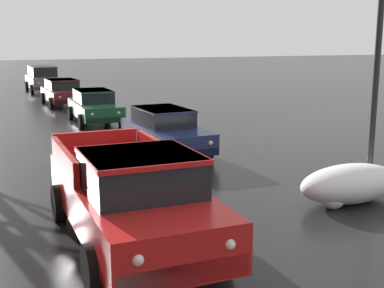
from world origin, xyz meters
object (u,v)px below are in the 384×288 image
Objects in this scene: street_lamp_post at (377,64)px; sedan_maroon_parked_far_down_block at (63,92)px; suv_grey_queued_behind_truck at (43,78)px; pickup_truck_red_approaching_near_lane at (131,195)px; sedan_darkblue_parked_kerbside_close at (165,130)px; sedan_green_parked_kerbside_mid at (94,105)px.

sedan_maroon_parked_far_down_block is at bearing 98.89° from street_lamp_post.
pickup_truck_red_approaching_near_lane is at bearing -96.44° from suv_grey_queued_behind_truck.
sedan_maroon_parked_far_down_block is at bearing 91.61° from sedan_darkblue_parked_kerbside_close.
sedan_maroon_parked_far_down_block is 0.98× the size of suv_grey_queued_behind_truck.
sedan_darkblue_parked_kerbside_close is 0.81× the size of street_lamp_post.
street_lamp_post is at bearing -84.02° from suv_grey_queued_behind_truck.
street_lamp_post is (3.09, -19.73, 2.24)m from sedan_maroon_parked_far_down_block.
sedan_darkblue_parked_kerbside_close is at bearing -88.39° from sedan_maroon_parked_far_down_block.
sedan_green_parked_kerbside_mid is at bearing -90.90° from suv_grey_queued_behind_truck.
sedan_darkblue_parked_kerbside_close is 7.00m from sedan_green_parked_kerbside_mid.
suv_grey_queued_behind_truck is at bearing 90.48° from sedan_darkblue_parked_kerbside_close.
sedan_green_parked_kerbside_mid is 14.52m from suv_grey_queued_behind_truck.
suv_grey_queued_behind_truck is (-0.18, 21.50, 0.24)m from sedan_darkblue_parked_kerbside_close.
sedan_darkblue_parked_kerbside_close and sedan_maroon_parked_far_down_block have the same top height.
sedan_green_parked_kerbside_mid is at bearing -90.17° from sedan_maroon_parked_far_down_block.
pickup_truck_red_approaching_near_lane is at bearing -117.12° from sedan_darkblue_parked_kerbside_close.
suv_grey_queued_behind_truck is (0.21, 7.74, 0.23)m from sedan_maroon_parked_far_down_block.
sedan_darkblue_parked_kerbside_close is (3.34, 6.53, -0.13)m from pickup_truck_red_approaching_near_lane.
suv_grey_queued_behind_truck reaches higher than sedan_darkblue_parked_kerbside_close.
street_lamp_post is (3.11, -12.96, 2.24)m from sedan_green_parked_kerbside_mid.
suv_grey_queued_behind_truck is 0.85× the size of street_lamp_post.
pickup_truck_red_approaching_near_lane is 1.22× the size of sedan_green_parked_kerbside_mid.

